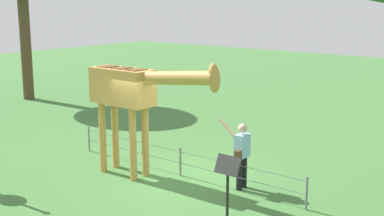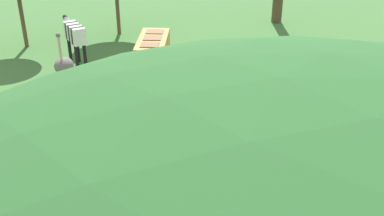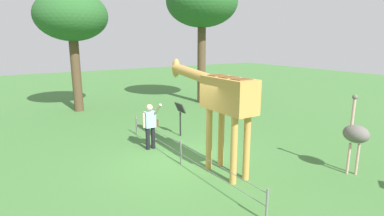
{
  "view_description": "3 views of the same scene",
  "coord_description": "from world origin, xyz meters",
  "px_view_note": "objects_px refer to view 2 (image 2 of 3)",
  "views": [
    {
      "loc": [
        8.17,
        -9.52,
        4.46
      ],
      "look_at": [
        0.1,
        0.57,
        1.72
      ],
      "focal_mm": 49.14,
      "sensor_mm": 36.0,
      "label": 1
    },
    {
      "loc": [
        9.65,
        0.97,
        6.45
      ],
      "look_at": [
        0.49,
        0.54,
        1.72
      ],
      "focal_mm": 43.58,
      "sensor_mm": 36.0,
      "label": 2
    },
    {
      "loc": [
        -7.41,
        4.54,
        3.7
      ],
      "look_at": [
        0.77,
        -0.65,
        1.5
      ],
      "focal_mm": 28.26,
      "sensor_mm": 36.0,
      "label": 3
    }
  ],
  "objects_px": {
    "giraffe": "(152,65)",
    "ostrich": "(64,66)",
    "zebra": "(75,35)",
    "visitor": "(184,170)",
    "info_sign": "(100,187)"
  },
  "relations": [
    {
      "from": "zebra",
      "to": "visitor",
      "type": "bearing_deg",
      "value": 29.45
    },
    {
      "from": "giraffe",
      "to": "ostrich",
      "type": "height_order",
      "value": "giraffe"
    },
    {
      "from": "giraffe",
      "to": "visitor",
      "type": "relative_size",
      "value": 2.31
    },
    {
      "from": "visitor",
      "to": "ostrich",
      "type": "xyz_separation_m",
      "value": [
        -4.85,
        -3.92,
        0.27
      ]
    },
    {
      "from": "ostrich",
      "to": "info_sign",
      "type": "bearing_deg",
      "value": 22.67
    },
    {
      "from": "ostrich",
      "to": "giraffe",
      "type": "bearing_deg",
      "value": 53.1
    },
    {
      "from": "visitor",
      "to": "info_sign",
      "type": "bearing_deg",
      "value": -65.86
    },
    {
      "from": "ostrich",
      "to": "info_sign",
      "type": "xyz_separation_m",
      "value": [
        5.56,
        2.32,
        -0.23
      ]
    },
    {
      "from": "giraffe",
      "to": "zebra",
      "type": "relative_size",
      "value": 2.3
    },
    {
      "from": "zebra",
      "to": "info_sign",
      "type": "bearing_deg",
      "value": 18.28
    },
    {
      "from": "visitor",
      "to": "ostrich",
      "type": "bearing_deg",
      "value": -141.09
    },
    {
      "from": "ostrich",
      "to": "info_sign",
      "type": "distance_m",
      "value": 6.04
    },
    {
      "from": "visitor",
      "to": "zebra",
      "type": "height_order",
      "value": "visitor"
    },
    {
      "from": "zebra",
      "to": "info_sign",
      "type": "xyz_separation_m",
      "value": [
        8.51,
        2.81,
        -0.21
      ]
    },
    {
      "from": "giraffe",
      "to": "ostrich",
      "type": "relative_size",
      "value": 1.72
    }
  ]
}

